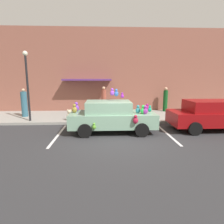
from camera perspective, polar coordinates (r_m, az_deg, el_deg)
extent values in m
plane|color=#2D2D30|center=(8.24, 2.88, -8.68)|extent=(60.00, 60.00, 0.00)
cube|color=gray|center=(13.04, 0.76, -1.27)|extent=(24.00, 4.00, 0.15)
cube|color=brown|center=(14.94, 0.29, 12.24)|extent=(24.00, 0.30, 6.40)
cube|color=#5B2D72|center=(14.41, -7.51, 9.64)|extent=(3.60, 1.10, 0.12)
cube|color=silver|center=(9.66, 16.24, -6.21)|extent=(0.12, 3.60, 0.01)
cube|color=silver|center=(9.40, -15.93, -6.65)|extent=(0.12, 3.60, 0.01)
cube|color=#7CA58A|center=(9.43, 0.17, -2.17)|extent=(4.19, 1.83, 0.68)
cube|color=#7CA58A|center=(9.31, -1.12, 1.55)|extent=(2.18, 1.61, 0.56)
cylinder|color=black|center=(10.53, 7.01, -2.75)|extent=(0.64, 0.22, 0.64)
cylinder|color=black|center=(8.79, 9.01, -5.40)|extent=(0.64, 0.22, 0.64)
cylinder|color=black|center=(10.41, -7.26, -2.90)|extent=(0.64, 0.22, 0.64)
cylinder|color=black|center=(8.65, -8.20, -5.63)|extent=(0.64, 0.22, 0.64)
ellipsoid|color=#902D91|center=(9.06, 10.01, 0.29)|extent=(0.24, 0.20, 0.29)
sphere|color=#902D91|center=(9.03, 10.05, 1.53)|extent=(0.16, 0.16, 0.16)
ellipsoid|color=purple|center=(9.29, 3.12, 4.83)|extent=(0.16, 0.13, 0.19)
sphere|color=purple|center=(9.28, 3.13, 5.63)|extent=(0.10, 0.10, 0.10)
ellipsoid|color=olive|center=(9.44, -11.25, 0.68)|extent=(0.26, 0.21, 0.30)
sphere|color=olive|center=(9.41, -11.30, 1.93)|extent=(0.16, 0.16, 0.16)
ellipsoid|color=#A61975|center=(10.17, 10.57, 1.19)|extent=(0.20, 0.16, 0.24)
sphere|color=#A61975|center=(10.15, 10.60, 2.10)|extent=(0.13, 0.13, 0.13)
ellipsoid|color=#1B9772|center=(9.77, 11.34, 0.75)|extent=(0.19, 0.15, 0.22)
sphere|color=#1B9772|center=(9.74, 11.37, 1.63)|extent=(0.12, 0.12, 0.12)
ellipsoid|color=#3160B6|center=(9.42, 1.30, 5.53)|extent=(0.22, 0.18, 0.26)
sphere|color=#3160B6|center=(9.40, 1.31, 6.60)|extent=(0.14, 0.14, 0.14)
ellipsoid|color=green|center=(9.09, 9.38, 0.35)|extent=(0.25, 0.20, 0.29)
sphere|color=green|center=(9.05, 9.42, 1.62)|extent=(0.16, 0.16, 0.16)
ellipsoid|color=#BECA46|center=(8.82, 5.16, 0.16)|extent=(0.25, 0.20, 0.30)
sphere|color=#BECA46|center=(8.79, 5.18, 1.46)|extent=(0.16, 0.16, 0.16)
ellipsoid|color=#A31C37|center=(8.52, 7.15, -2.63)|extent=(0.23, 0.19, 0.28)
sphere|color=#A31C37|center=(8.48, 7.18, -1.37)|extent=(0.15, 0.15, 0.15)
ellipsoid|color=purple|center=(9.88, -10.70, 1.18)|extent=(0.27, 0.22, 0.32)
sphere|color=purple|center=(9.84, -10.74, 2.46)|extent=(0.17, 0.17, 0.17)
ellipsoid|color=#4794BA|center=(9.96, -6.98, 1.03)|extent=(0.18, 0.15, 0.21)
sphere|color=#4794BA|center=(9.93, -7.00, 1.87)|extent=(0.12, 0.12, 0.12)
ellipsoid|color=teal|center=(9.23, 7.84, 0.49)|extent=(0.23, 0.19, 0.27)
sphere|color=teal|center=(9.21, 7.87, 1.64)|extent=(0.15, 0.15, 0.15)
ellipsoid|color=#71C646|center=(10.05, -5.59, 1.28)|extent=(0.22, 0.18, 0.26)
sphere|color=#71C646|center=(10.02, -5.61, 2.31)|extent=(0.14, 0.14, 0.14)
ellipsoid|color=#A4D03B|center=(9.11, 9.92, 0.30)|extent=(0.23, 0.19, 0.28)
sphere|color=#A4D03B|center=(9.08, 9.95, 1.48)|extent=(0.15, 0.15, 0.15)
ellipsoid|color=#589C2D|center=(8.50, -5.43, -4.57)|extent=(0.17, 0.14, 0.20)
sphere|color=#589C2D|center=(8.47, -5.45, -3.67)|extent=(0.11, 0.11, 0.11)
ellipsoid|color=#9C41D6|center=(9.80, 0.04, 5.77)|extent=(0.22, 0.18, 0.26)
sphere|color=#9C41D6|center=(9.79, 0.04, 6.83)|extent=(0.14, 0.14, 0.14)
cube|color=maroon|center=(11.08, 28.15, -1.53)|extent=(4.40, 1.82, 0.68)
cube|color=maroon|center=(10.88, 27.42, 1.65)|extent=(2.29, 1.60, 0.56)
cylinder|color=black|center=(11.33, 19.73, -2.35)|extent=(0.64, 0.22, 0.64)
cylinder|color=black|center=(9.73, 23.78, -4.63)|extent=(0.64, 0.22, 0.64)
ellipsoid|color=beige|center=(11.67, -12.73, -1.41)|extent=(0.35, 0.29, 0.44)
sphere|color=beige|center=(11.61, -12.79, 0.09)|extent=(0.25, 0.25, 0.25)
sphere|color=beige|center=(11.62, -13.23, 0.51)|extent=(0.10, 0.10, 0.10)
sphere|color=beige|center=(11.59, -12.39, 0.51)|extent=(0.10, 0.10, 0.10)
cylinder|color=black|center=(12.09, -24.06, 6.28)|extent=(0.12, 0.12, 3.75)
sphere|color=#EAEACC|center=(12.16, -24.77, 15.79)|extent=(0.28, 0.28, 0.28)
cylinder|color=brown|center=(13.95, -2.49, 3.29)|extent=(0.35, 0.35, 1.68)
sphere|color=tan|center=(13.87, -2.52, 7.22)|extent=(0.23, 0.23, 0.23)
cylinder|color=#305E71|center=(13.75, -24.96, 2.17)|extent=(0.39, 0.39, 1.65)
sphere|color=tan|center=(13.66, -25.25, 6.01)|extent=(0.20, 0.20, 0.20)
cylinder|color=#11471A|center=(15.05, 15.81, 3.26)|extent=(0.33, 0.33, 1.60)
sphere|color=tan|center=(14.97, 15.98, 6.76)|extent=(0.24, 0.24, 0.24)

